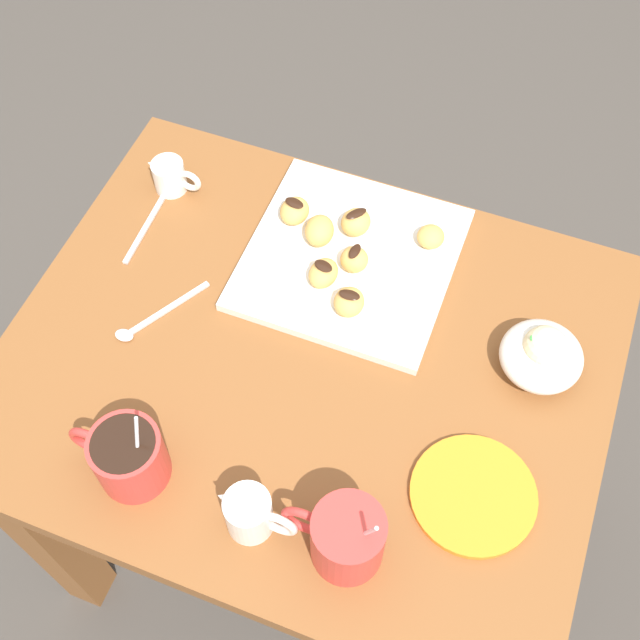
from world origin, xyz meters
TOP-DOWN VIEW (x-y plane):
  - ground_plane at (0.00, 0.00)m, footprint 8.00×8.00m
  - dining_table at (0.00, 0.00)m, footprint 0.86×0.71m
  - pastry_plate_square at (0.00, -0.18)m, footprint 0.31×0.31m
  - coffee_mug_red_left at (-0.15, 0.24)m, footprint 0.13×0.09m
  - coffee_mug_red_right at (0.15, 0.24)m, footprint 0.13×0.09m
  - cream_pitcher_white at (-0.02, 0.25)m, footprint 0.10×0.06m
  - ice_cream_bowl at (-0.31, -0.10)m, footprint 0.12×0.12m
  - chocolate_sauce_pitcher at (0.32, -0.22)m, footprint 0.09×0.05m
  - saucer_orange_left at (-0.28, 0.12)m, footprint 0.17×0.17m
  - loose_spoon_near_saucer at (0.33, -0.16)m, footprint 0.03×0.16m
  - loose_spoon_by_plate at (0.24, 0.02)m, footprint 0.09×0.14m
  - beignet_0 at (0.02, -0.13)m, footprint 0.05×0.06m
  - chocolate_drizzle_0 at (0.02, -0.13)m, footprint 0.03×0.03m
  - beignet_1 at (-0.03, -0.09)m, footprint 0.05×0.05m
  - chocolate_drizzle_1 at (-0.03, -0.09)m, footprint 0.03×0.02m
  - beignet_2 at (-0.01, -0.16)m, footprint 0.05×0.05m
  - chocolate_drizzle_2 at (-0.01, -0.16)m, footprint 0.02×0.03m
  - beignet_3 at (0.11, -0.22)m, footprint 0.05×0.05m
  - chocolate_drizzle_3 at (0.11, -0.22)m, footprint 0.03×0.02m
  - beignet_4 at (0.01, -0.23)m, footprint 0.05×0.06m
  - chocolate_drizzle_4 at (0.01, -0.23)m, footprint 0.03×0.04m
  - beignet_5 at (0.06, -0.20)m, footprint 0.06×0.06m
  - beignet_6 at (-0.11, -0.25)m, footprint 0.05×0.05m

SIDE VIEW (x-z plane):
  - ground_plane at x=0.00m, z-range 0.00..0.00m
  - dining_table at x=0.00m, z-range 0.20..0.90m
  - loose_spoon_near_saucer at x=0.33m, z-range 0.70..0.71m
  - loose_spoon_by_plate at x=0.24m, z-range 0.70..0.71m
  - saucer_orange_left at x=-0.28m, z-range 0.70..0.71m
  - pastry_plate_square at x=0.00m, z-range 0.70..0.72m
  - chocolate_sauce_pitcher at x=0.32m, z-range 0.70..0.76m
  - beignet_6 at x=-0.11m, z-range 0.72..0.75m
  - beignet_0 at x=0.02m, z-range 0.72..0.75m
  - beignet_1 at x=-0.03m, z-range 0.72..0.75m
  - beignet_3 at x=0.11m, z-range 0.72..0.75m
  - beignet_2 at x=-0.01m, z-range 0.72..0.75m
  - beignet_4 at x=0.01m, z-range 0.72..0.76m
  - beignet_5 at x=0.06m, z-range 0.72..0.76m
  - ice_cream_bowl at x=-0.31m, z-range 0.69..0.78m
  - cream_pitcher_white at x=-0.02m, z-range 0.70..0.78m
  - coffee_mug_red_right at x=0.15m, z-range 0.68..0.82m
  - chocolate_drizzle_0 at x=0.02m, z-range 0.75..0.75m
  - chocolate_drizzle_1 at x=-0.03m, z-range 0.75..0.75m
  - chocolate_drizzle_3 at x=0.11m, z-range 0.75..0.76m
  - coffee_mug_red_left at x=-0.15m, z-range 0.68..0.83m
  - chocolate_drizzle_2 at x=-0.01m, z-range 0.75..0.76m
  - chocolate_drizzle_4 at x=0.01m, z-range 0.75..0.76m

